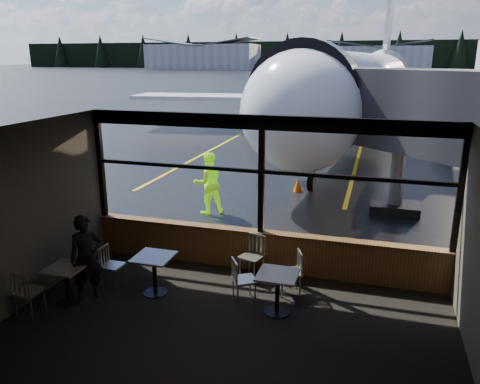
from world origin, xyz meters
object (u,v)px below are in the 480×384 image
at_px(chair_near_w, 244,280).
at_px(airliner, 364,41).
at_px(ground_crew, 208,183).
at_px(cone_wing, 253,132).
at_px(chair_left_s, 29,292).
at_px(chair_near_e, 290,273).
at_px(passenger, 86,258).
at_px(chair_mid_w, 112,266).
at_px(chair_near_n, 252,257).
at_px(cafe_table_mid, 155,275).
at_px(cafe_table_near, 277,293).
at_px(cafe_table_left, 67,285).
at_px(cone_nose, 298,185).
at_px(jet_bridge, 421,137).

bearing_deg(chair_near_w, airliner, 144.78).
height_order(ground_crew, cone_wing, ground_crew).
bearing_deg(chair_left_s, airliner, 78.73).
xyz_separation_m(chair_near_e, passenger, (-3.82, -1.31, 0.40)).
distance_m(chair_mid_w, chair_left_s, 1.70).
xyz_separation_m(chair_near_w, cone_wing, (-5.16, 19.97, -0.22)).
distance_m(chair_near_e, chair_left_s, 5.00).
bearing_deg(passenger, chair_near_n, -11.89).
xyz_separation_m(cafe_table_mid, chair_near_w, (1.83, 0.21, 0.04)).
relative_size(chair_near_n, chair_mid_w, 1.10).
relative_size(chair_mid_w, chair_left_s, 0.95).
bearing_deg(cafe_table_near, airliner, 88.85).
distance_m(cafe_table_near, cafe_table_left, 4.10).
relative_size(chair_left_s, passenger, 0.53).
bearing_deg(chair_near_n, ground_crew, -40.24).
bearing_deg(cafe_table_mid, passenger, -156.11).
height_order(cafe_table_mid, ground_crew, ground_crew).
relative_size(chair_near_n, passenger, 0.55).
bearing_deg(chair_left_s, cone_nose, 72.01).
bearing_deg(cafe_table_near, chair_near_e, 84.54).
relative_size(ground_crew, cone_nose, 4.06).
height_order(jet_bridge, cone_nose, jet_bridge).
distance_m(airliner, jet_bridge, 14.27).
bearing_deg(cone_wing, cone_nose, -67.77).
relative_size(chair_near_e, cone_nose, 1.98).
distance_m(chair_near_e, chair_near_n, 1.05).
distance_m(airliner, cafe_table_mid, 21.73).
bearing_deg(cafe_table_left, chair_mid_w, 62.94).
bearing_deg(passenger, chair_mid_w, 30.33).
bearing_deg(cafe_table_mid, chair_near_n, 36.82).
bearing_deg(cafe_table_left, airliner, 78.44).
bearing_deg(chair_near_w, chair_mid_w, -119.35).
bearing_deg(cone_nose, chair_near_w, -87.62).
bearing_deg(chair_near_n, jet_bridge, -103.91).
xyz_separation_m(chair_near_e, chair_mid_w, (-3.64, -0.70, -0.03)).
distance_m(chair_near_e, passenger, 4.05).
height_order(cafe_table_near, cafe_table_mid, cafe_table_mid).
bearing_deg(cone_nose, chair_mid_w, -106.77).
relative_size(cafe_table_left, chair_near_n, 0.79).
bearing_deg(chair_near_n, chair_near_e, 170.01).
relative_size(jet_bridge, chair_near_w, 11.80).
relative_size(airliner, cafe_table_mid, 43.92).
xyz_separation_m(cone_nose, cone_wing, (-4.82, 11.78, 0.00)).
xyz_separation_m(chair_mid_w, chair_left_s, (-0.86, -1.47, 0.02)).
bearing_deg(chair_near_n, chair_mid_w, 41.57).
height_order(airliner, chair_near_w, airliner).
bearing_deg(chair_left_s, chair_near_n, 37.63).
distance_m(cafe_table_left, passenger, 0.63).
relative_size(chair_left_s, ground_crew, 0.48).
relative_size(cafe_table_mid, cone_nose, 1.77).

